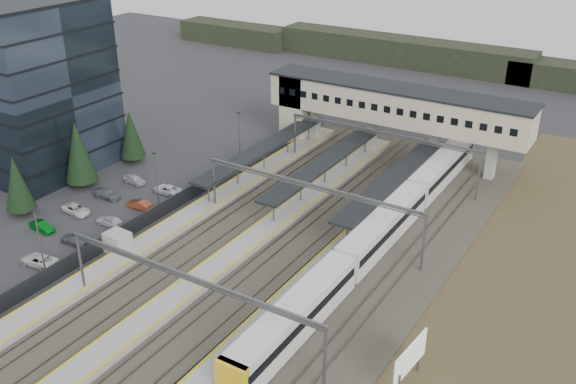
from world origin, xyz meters
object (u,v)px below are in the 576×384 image
Objects in this scene: footbridge at (378,105)px; billboard at (410,359)px; relay_cabin_far at (118,242)px; train at (383,229)px; office_building at (14,83)px.

footbridge is 51.43m from billboard.
train is (25.07, 17.27, 0.84)m from relay_cabin_far.
train is (12.30, -24.89, -5.86)m from footbridge.
office_building is 35.00m from relay_cabin_far.
train is 23.46m from billboard.
relay_cabin_far is at bearing 175.05° from billboard.
relay_cabin_far is 0.07× the size of footbridge.
office_building reaches higher than train.
footbridge is 0.67× the size of train.
footbridge is (43.70, 30.00, -4.26)m from office_building.
footbridge is at bearing 117.69° from billboard.
office_building reaches higher than relay_cabin_far.
billboard is at bearing -4.95° from relay_cabin_far.
relay_cabin_far is at bearing -145.43° from train.
footbridge is (12.77, 42.16, 6.71)m from relay_cabin_far.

